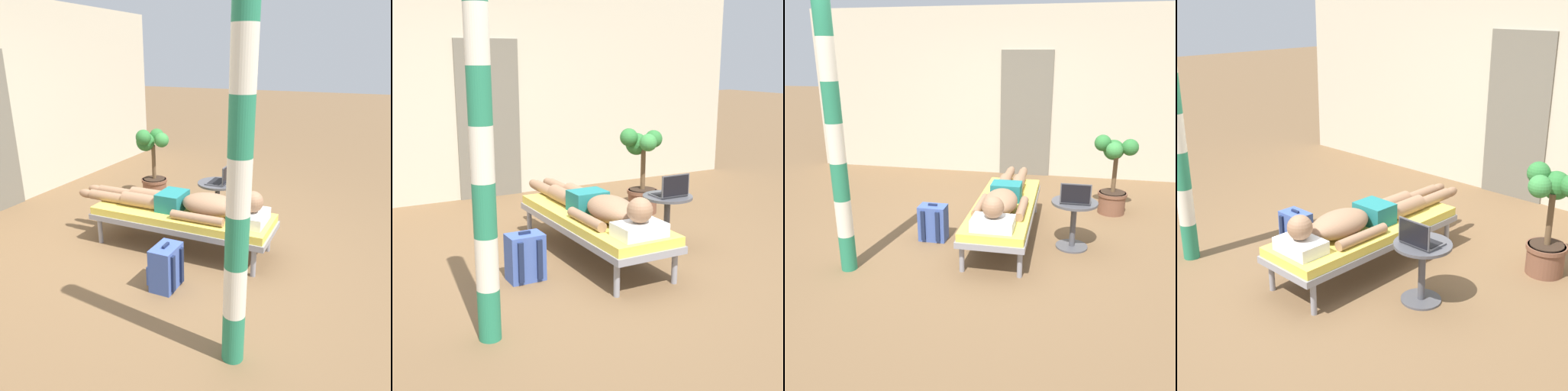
% 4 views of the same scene
% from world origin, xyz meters
% --- Properties ---
extents(ground_plane, '(40.00, 40.00, 0.00)m').
position_xyz_m(ground_plane, '(0.00, 0.00, 0.00)').
color(ground_plane, brown).
extents(lounge_chair, '(0.66, 1.94, 0.42)m').
position_xyz_m(lounge_chair, '(0.12, 0.11, 0.35)').
color(lounge_chair, gray).
rests_on(lounge_chair, ground).
extents(person_reclining, '(0.53, 2.17, 0.32)m').
position_xyz_m(person_reclining, '(0.12, 0.03, 0.52)').
color(person_reclining, white).
rests_on(person_reclining, lounge_chair).
extents(side_table, '(0.48, 0.48, 0.52)m').
position_xyz_m(side_table, '(0.88, -0.00, 0.36)').
color(side_table, '#4C4C51').
rests_on(side_table, ground).
extents(laptop, '(0.31, 0.24, 0.23)m').
position_xyz_m(laptop, '(0.88, -0.05, 0.58)').
color(laptop, '#4C4C51').
rests_on(laptop, side_table).
extents(backpack, '(0.30, 0.26, 0.42)m').
position_xyz_m(backpack, '(-0.65, -0.10, 0.20)').
color(backpack, '#3F59A5').
rests_on(backpack, ground).
extents(potted_plant, '(0.54, 0.50, 1.02)m').
position_xyz_m(potted_plant, '(1.36, 1.18, 0.53)').
color(potted_plant, brown).
rests_on(potted_plant, ground).
extents(porch_post, '(0.15, 0.15, 2.48)m').
position_xyz_m(porch_post, '(-1.24, -0.93, 1.24)').
color(porch_post, '#267F59').
rests_on(porch_post, ground).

